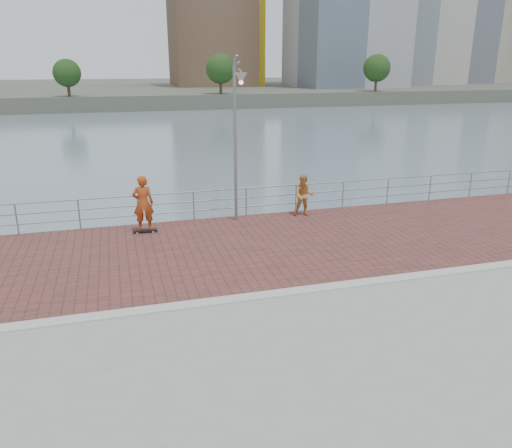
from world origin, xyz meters
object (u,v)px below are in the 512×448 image
object	(u,v)px
guardrail	(220,200)
street_lamp	(238,113)
bystander	(304,196)
skateboarder	(143,203)

from	to	relation	value
guardrail	street_lamp	size ratio (longest dim) A/B	6.87
bystander	street_lamp	bearing A→B (deg)	-155.54
guardrail	skateboarder	distance (m)	3.14
guardrail	street_lamp	distance (m)	3.51
street_lamp	skateboarder	size ratio (longest dim) A/B	2.90
bystander	guardrail	bearing A→B (deg)	-172.76
guardrail	bystander	size ratio (longest dim) A/B	24.23
street_lamp	bystander	bearing A→B (deg)	4.93
guardrail	street_lamp	bearing A→B (deg)	-61.39
guardrail	skateboarder	xyz separation A→B (m)	(-2.93, -1.06, 0.39)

